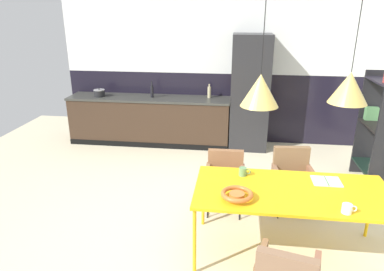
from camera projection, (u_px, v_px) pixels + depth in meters
ground_plane at (203, 242)px, 3.93m from camera, size 8.92×8.92×0.00m
back_wall_splashback_dark at (220, 107)px, 6.85m from camera, size 6.01×0.12×1.33m
back_wall_panel_upper at (222, 37)px, 6.40m from camera, size 6.01×0.12×1.33m
kitchen_counter at (150, 120)px, 6.75m from camera, size 3.07×0.63×0.91m
refrigerator_column at (250, 93)px, 6.32m from camera, size 0.68×0.60×2.08m
dining_table at (292, 194)px, 3.51m from camera, size 1.96×0.92×0.76m
armchair_near_window at (292, 172)px, 4.46m from camera, size 0.53×0.51×0.81m
armchair_facing_counter at (225, 173)px, 4.45m from camera, size 0.50×0.48×0.76m
fruit_bowl at (237, 195)px, 3.31m from camera, size 0.31×0.31×0.08m
open_book at (326, 181)px, 3.67m from camera, size 0.29×0.24×0.02m
mug_tall_blue at (243, 172)px, 3.79m from camera, size 0.13×0.08×0.09m
mug_short_terracotta at (347, 209)px, 3.09m from camera, size 0.13×0.09×0.08m
cooking_pot at (99, 93)px, 6.63m from camera, size 0.21×0.21×0.16m
bottle_wine_green at (152, 91)px, 6.55m from camera, size 0.06×0.06×0.30m
bottle_spice_small at (209, 92)px, 6.54m from camera, size 0.07×0.07×0.26m
open_shelf_unit at (377, 128)px, 4.98m from camera, size 0.30×0.78×1.73m
pendant_lamp_over_table_near at (260, 90)px, 3.16m from camera, size 0.35×0.35×0.98m
pendant_lamp_over_table_far at (349, 88)px, 3.11m from camera, size 0.34×0.34×0.94m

